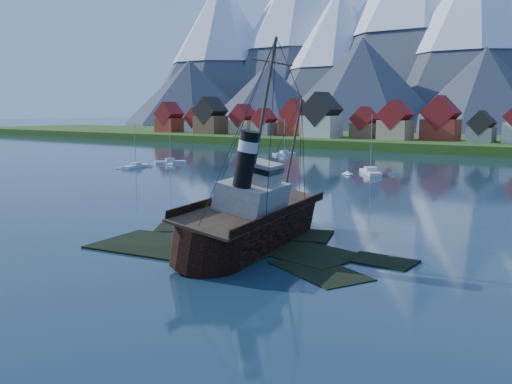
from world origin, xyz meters
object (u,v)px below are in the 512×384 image
Objects in this scene: sailboat_a at (136,167)px; sailboat_b at (170,162)px; sailboat_c at (370,173)px; tugboat_wreck at (258,217)px; sailboat_f at (284,154)px.

sailboat_b is (-0.91, 12.48, 0.03)m from sailboat_a.
sailboat_c is at bearing 44.74° from sailboat_b.
tugboat_wreck is 89.77m from sailboat_b.
sailboat_f is (-59.73, 97.15, -2.45)m from tugboat_wreck.
sailboat_a is (-67.78, 45.26, -2.49)m from tugboat_wreck.
tugboat_wreck is at bearing -49.36° from sailboat_a.
sailboat_c is (-17.01, 64.75, -2.43)m from tugboat_wreck.
sailboat_a is 54.38m from sailboat_c.
tugboat_wreck is 114.07m from sailboat_f.
sailboat_f is (8.96, 39.41, 0.01)m from sailboat_b.
sailboat_f is at bearing 110.64° from tugboat_wreck.
tugboat_wreck is 81.54m from sailboat_a.
sailboat_f is at bearing 65.56° from sailboat_a.
sailboat_c is 1.14× the size of sailboat_f.
sailboat_b is 40.41m from sailboat_f.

